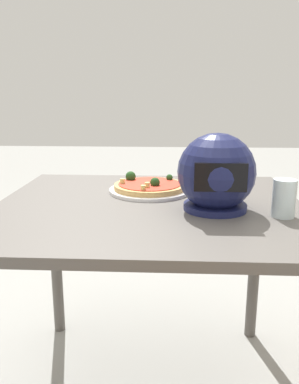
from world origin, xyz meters
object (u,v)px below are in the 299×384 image
at_px(motorcycle_helmet, 216,174).
at_px(drinking_glass, 284,198).
at_px(dining_table, 149,229).
at_px(pizza, 149,185).

xyz_separation_m(motorcycle_helmet, drinking_glass, (-0.20, 0.06, -0.06)).
height_order(dining_table, pizza, pizza).
bearing_deg(drinking_glass, motorcycle_helmet, -17.63).
distance_m(pizza, motorcycle_helmet, 0.33).
bearing_deg(dining_table, pizza, -86.59).
relative_size(dining_table, pizza, 3.88).
distance_m(dining_table, pizza, 0.20).
bearing_deg(motorcycle_helmet, drinking_glass, 162.37).
relative_size(pizza, motorcycle_helmet, 1.09).
relative_size(dining_table, motorcycle_helmet, 4.23).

